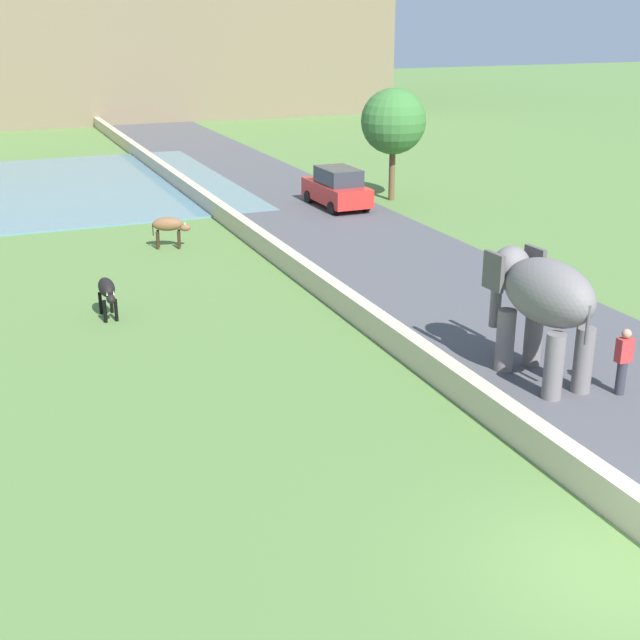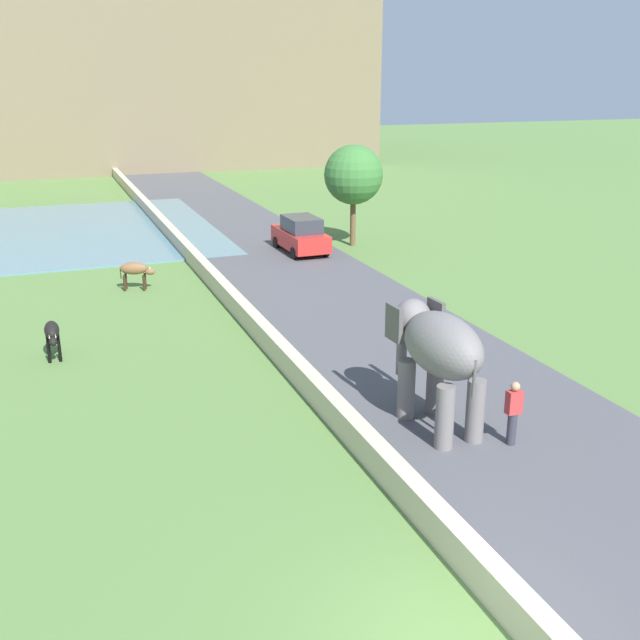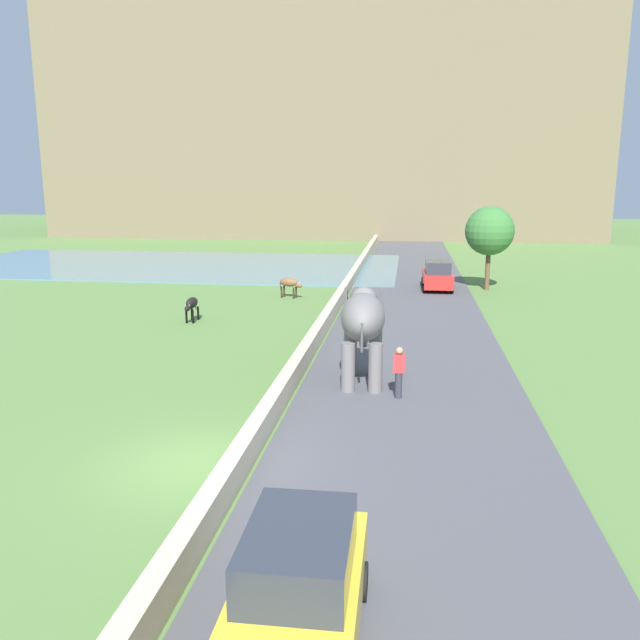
% 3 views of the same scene
% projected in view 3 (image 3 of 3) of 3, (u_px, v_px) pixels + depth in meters
% --- Properties ---
extents(ground_plane, '(220.00, 220.00, 0.00)m').
position_uv_depth(ground_plane, '(194.00, 464.00, 14.86)').
color(ground_plane, '#567A3D').
extents(road_surface, '(7.00, 120.00, 0.06)m').
position_uv_depth(road_surface, '(411.00, 307.00, 33.55)').
color(road_surface, '#4C4C51').
rests_on(road_surface, ground).
extents(barrier_wall, '(0.40, 110.00, 0.71)m').
position_uv_depth(barrier_wall, '(335.00, 306.00, 32.06)').
color(barrier_wall, beige).
rests_on(barrier_wall, ground).
extents(lake, '(36.00, 18.00, 0.08)m').
position_uv_depth(lake, '(169.00, 265.00, 50.63)').
color(lake, slate).
rests_on(lake, ground).
extents(hill_distant, '(64.00, 28.00, 27.00)m').
position_uv_depth(hill_distant, '(328.00, 127.00, 82.82)').
color(hill_distant, '#75664C').
rests_on(hill_distant, ground).
extents(elephant, '(1.54, 3.50, 2.99)m').
position_uv_depth(elephant, '(363.00, 322.00, 20.49)').
color(elephant, slate).
rests_on(elephant, ground).
extents(person_beside_elephant, '(0.36, 0.22, 1.63)m').
position_uv_depth(person_beside_elephant, '(399.00, 372.00, 19.09)').
color(person_beside_elephant, '#33333D').
rests_on(person_beside_elephant, ground).
extents(car_red, '(1.85, 4.03, 1.80)m').
position_uv_depth(car_red, '(437.00, 276.00, 38.66)').
color(car_red, red).
rests_on(car_red, ground).
extents(car_yellow, '(1.83, 4.02, 1.80)m').
position_uv_depth(car_yellow, '(298.00, 593.00, 8.75)').
color(car_yellow, gold).
rests_on(car_yellow, ground).
extents(cow_brown, '(1.42, 0.75, 1.15)m').
position_uv_depth(cow_brown, '(290.00, 283.00, 36.08)').
color(cow_brown, brown).
rests_on(cow_brown, ground).
extents(cow_black, '(0.44, 1.39, 1.15)m').
position_uv_depth(cow_black, '(192.00, 304.00, 29.87)').
color(cow_black, black).
rests_on(cow_black, ground).
extents(tree_near, '(2.93, 2.93, 5.03)m').
position_uv_depth(tree_near, '(490.00, 231.00, 38.31)').
color(tree_near, brown).
rests_on(tree_near, ground).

